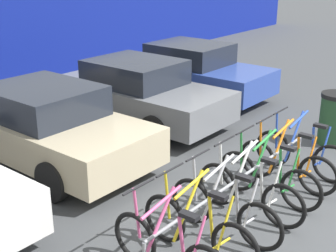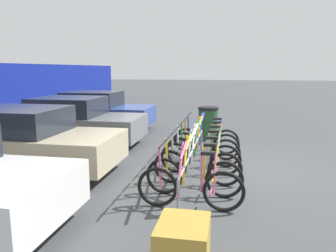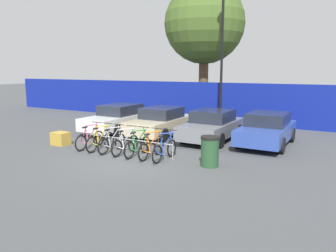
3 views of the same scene
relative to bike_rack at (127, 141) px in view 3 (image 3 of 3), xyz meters
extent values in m
plane|color=#424447|center=(0.66, -0.68, -0.49)|extent=(120.00, 120.00, 0.00)
cube|color=navy|center=(0.66, 8.82, 0.73)|extent=(36.00, 0.16, 2.45)
cylinder|color=gray|center=(0.00, 0.00, 0.06)|extent=(4.06, 0.04, 0.04)
cylinder|color=gray|center=(-2.03, 0.00, -0.22)|extent=(0.04, 0.04, 0.55)
cylinder|color=gray|center=(2.03, 0.00, -0.22)|extent=(0.04, 0.04, 0.55)
torus|color=black|center=(-1.78, -0.68, -0.16)|extent=(0.06, 0.66, 0.66)
torus|color=black|center=(-1.78, 0.38, -0.16)|extent=(0.06, 0.66, 0.66)
cylinder|color=#E55993|center=(-1.78, 0.01, 0.16)|extent=(0.60, 0.04, 0.76)
cylinder|color=#E55993|center=(-1.78, -0.04, 0.47)|extent=(0.68, 0.04, 0.16)
cylinder|color=#E55993|center=(-1.78, -0.33, 0.10)|extent=(0.14, 0.04, 0.63)
cylinder|color=#E55993|center=(-1.78, -0.53, 0.12)|extent=(0.32, 0.03, 0.58)
cylinder|color=#E55993|center=(-1.78, -0.48, -0.19)|extent=(0.40, 0.03, 0.08)
cylinder|color=#E55993|center=(-1.78, 0.33, 0.18)|extent=(0.12, 0.04, 0.69)
cylinder|color=black|center=(-1.78, 0.29, 0.55)|extent=(0.52, 0.03, 0.03)
cube|color=black|center=(-1.78, -0.42, 0.44)|extent=(0.10, 0.22, 0.05)
torus|color=black|center=(-1.22, -0.68, -0.16)|extent=(0.06, 0.66, 0.66)
torus|color=black|center=(-1.22, 0.38, -0.16)|extent=(0.06, 0.66, 0.66)
cylinder|color=yellow|center=(-1.22, 0.01, 0.16)|extent=(0.60, 0.04, 0.76)
cylinder|color=yellow|center=(-1.22, -0.04, 0.47)|extent=(0.68, 0.04, 0.16)
cylinder|color=yellow|center=(-1.22, -0.33, 0.10)|extent=(0.14, 0.04, 0.63)
cylinder|color=yellow|center=(-1.22, -0.53, 0.12)|extent=(0.32, 0.03, 0.58)
cylinder|color=yellow|center=(-1.22, -0.48, -0.19)|extent=(0.40, 0.03, 0.08)
cylinder|color=yellow|center=(-1.22, 0.33, 0.18)|extent=(0.12, 0.04, 0.69)
cylinder|color=black|center=(-1.22, 0.29, 0.55)|extent=(0.52, 0.03, 0.03)
cube|color=black|center=(-1.22, -0.42, 0.44)|extent=(0.10, 0.22, 0.05)
torus|color=black|center=(-0.63, -0.68, -0.16)|extent=(0.06, 0.66, 0.66)
torus|color=black|center=(-0.63, 0.38, -0.16)|extent=(0.06, 0.66, 0.66)
cylinder|color=#B7B7BC|center=(-0.63, 0.01, 0.16)|extent=(0.60, 0.04, 0.76)
cylinder|color=#B7B7BC|center=(-0.63, -0.04, 0.47)|extent=(0.68, 0.04, 0.16)
cylinder|color=#B7B7BC|center=(-0.63, -0.33, 0.10)|extent=(0.14, 0.04, 0.63)
cylinder|color=#B7B7BC|center=(-0.63, -0.53, 0.12)|extent=(0.32, 0.03, 0.58)
cylinder|color=#B7B7BC|center=(-0.63, -0.48, -0.19)|extent=(0.40, 0.03, 0.08)
cylinder|color=#B7B7BC|center=(-0.63, 0.33, 0.18)|extent=(0.12, 0.04, 0.69)
cylinder|color=black|center=(-0.63, 0.29, 0.55)|extent=(0.52, 0.03, 0.03)
cube|color=black|center=(-0.63, -0.42, 0.44)|extent=(0.10, 0.22, 0.05)
torus|color=black|center=(0.02, -0.68, -0.16)|extent=(0.06, 0.66, 0.66)
torus|color=black|center=(0.02, 0.38, -0.16)|extent=(0.06, 0.66, 0.66)
cylinder|color=silver|center=(0.02, 0.01, 0.16)|extent=(0.60, 0.04, 0.76)
cylinder|color=silver|center=(0.02, -0.04, 0.47)|extent=(0.68, 0.04, 0.16)
cylinder|color=silver|center=(0.02, -0.33, 0.10)|extent=(0.14, 0.04, 0.63)
cylinder|color=silver|center=(0.02, -0.53, 0.12)|extent=(0.32, 0.03, 0.58)
cylinder|color=silver|center=(0.02, -0.48, -0.19)|extent=(0.40, 0.03, 0.08)
cylinder|color=silver|center=(0.02, 0.33, 0.18)|extent=(0.12, 0.04, 0.69)
cylinder|color=black|center=(0.02, 0.29, 0.55)|extent=(0.52, 0.03, 0.03)
cube|color=black|center=(0.02, -0.42, 0.44)|extent=(0.10, 0.22, 0.05)
torus|color=black|center=(0.60, -0.68, -0.16)|extent=(0.06, 0.66, 0.66)
torus|color=black|center=(0.60, 0.38, -0.16)|extent=(0.06, 0.66, 0.66)
cylinder|color=#288438|center=(0.60, 0.01, 0.16)|extent=(0.60, 0.04, 0.76)
cylinder|color=#288438|center=(0.60, -0.04, 0.47)|extent=(0.68, 0.04, 0.16)
cylinder|color=#288438|center=(0.60, -0.33, 0.10)|extent=(0.14, 0.04, 0.63)
cylinder|color=#288438|center=(0.60, -0.53, 0.12)|extent=(0.32, 0.03, 0.58)
cylinder|color=#288438|center=(0.60, -0.48, -0.19)|extent=(0.40, 0.03, 0.08)
cylinder|color=#288438|center=(0.60, 0.33, 0.18)|extent=(0.12, 0.04, 0.69)
cylinder|color=black|center=(0.60, 0.29, 0.55)|extent=(0.52, 0.03, 0.03)
cube|color=black|center=(0.60, -0.42, 0.44)|extent=(0.10, 0.22, 0.05)
torus|color=black|center=(1.21, -0.68, -0.16)|extent=(0.06, 0.66, 0.66)
torus|color=black|center=(1.21, 0.38, -0.16)|extent=(0.06, 0.66, 0.66)
cylinder|color=orange|center=(1.21, 0.01, 0.16)|extent=(0.60, 0.04, 0.76)
cylinder|color=orange|center=(1.21, -0.04, 0.47)|extent=(0.68, 0.04, 0.16)
cylinder|color=orange|center=(1.21, -0.33, 0.10)|extent=(0.14, 0.04, 0.63)
cylinder|color=orange|center=(1.21, -0.53, 0.12)|extent=(0.32, 0.03, 0.58)
cylinder|color=orange|center=(1.21, -0.48, -0.19)|extent=(0.40, 0.03, 0.08)
cylinder|color=orange|center=(1.21, 0.33, 0.18)|extent=(0.12, 0.04, 0.69)
cylinder|color=black|center=(1.21, 0.29, 0.55)|extent=(0.52, 0.03, 0.03)
cube|color=black|center=(1.21, -0.42, 0.44)|extent=(0.10, 0.22, 0.05)
torus|color=black|center=(1.78, -0.68, -0.16)|extent=(0.06, 0.66, 0.66)
torus|color=black|center=(1.78, 0.38, -0.16)|extent=(0.06, 0.66, 0.66)
cylinder|color=#284CB7|center=(1.78, 0.01, 0.16)|extent=(0.60, 0.04, 0.76)
cylinder|color=#284CB7|center=(1.78, -0.04, 0.47)|extent=(0.68, 0.04, 0.16)
cylinder|color=#284CB7|center=(1.78, -0.33, 0.10)|extent=(0.14, 0.04, 0.63)
cylinder|color=#284CB7|center=(1.78, -0.53, 0.12)|extent=(0.32, 0.03, 0.58)
cylinder|color=#284CB7|center=(1.78, -0.48, -0.19)|extent=(0.40, 0.03, 0.08)
cylinder|color=#284CB7|center=(1.78, 0.33, 0.18)|extent=(0.12, 0.04, 0.69)
cylinder|color=black|center=(1.78, 0.29, 0.55)|extent=(0.52, 0.03, 0.03)
cube|color=black|center=(1.78, -0.42, 0.44)|extent=(0.10, 0.22, 0.05)
cube|color=silver|center=(-3.15, 3.60, 0.07)|extent=(1.80, 4.55, 0.62)
cube|color=#1E232D|center=(-3.15, 3.71, 0.64)|extent=(1.58, 2.09, 0.52)
cylinder|color=black|center=(-4.00, 4.92, -0.17)|extent=(0.20, 0.64, 0.64)
cylinder|color=black|center=(-2.29, 4.92, -0.17)|extent=(0.20, 0.64, 0.64)
cylinder|color=black|center=(-4.00, 2.28, -0.17)|extent=(0.20, 0.64, 0.64)
cylinder|color=black|center=(-2.29, 2.28, -0.17)|extent=(0.20, 0.64, 0.64)
cube|color=#C1B28E|center=(-0.58, 3.55, 0.07)|extent=(1.80, 4.07, 0.62)
cube|color=#1E232D|center=(-0.58, 3.66, 0.64)|extent=(1.58, 1.87, 0.52)
cylinder|color=black|center=(-1.44, 4.73, -0.17)|extent=(0.20, 0.64, 0.64)
cylinder|color=black|center=(0.27, 4.73, -0.17)|extent=(0.20, 0.64, 0.64)
cylinder|color=black|center=(-1.44, 2.37, -0.17)|extent=(0.20, 0.64, 0.64)
cylinder|color=black|center=(0.27, 2.37, -0.17)|extent=(0.20, 0.64, 0.64)
cube|color=slate|center=(2.02, 3.76, 0.07)|extent=(1.80, 4.09, 0.62)
cube|color=#1E232D|center=(2.02, 3.86, 0.64)|extent=(1.58, 1.88, 0.52)
cylinder|color=black|center=(1.17, 4.94, -0.17)|extent=(0.20, 0.64, 0.64)
cylinder|color=black|center=(2.88, 4.94, -0.17)|extent=(0.20, 0.64, 0.64)
cylinder|color=black|center=(1.17, 2.57, -0.17)|extent=(0.20, 0.64, 0.64)
cylinder|color=black|center=(2.88, 2.57, -0.17)|extent=(0.20, 0.64, 0.64)
cube|color=#2D479E|center=(4.43, 4.05, 0.07)|extent=(1.80, 4.09, 0.62)
cube|color=#1E232D|center=(4.43, 4.15, 0.64)|extent=(1.58, 1.88, 0.52)
cylinder|color=black|center=(3.57, 5.23, -0.17)|extent=(0.20, 0.64, 0.64)
cylinder|color=black|center=(5.28, 5.23, -0.17)|extent=(0.20, 0.64, 0.64)
cylinder|color=black|center=(3.57, 2.86, -0.17)|extent=(0.20, 0.64, 0.64)
cylinder|color=black|center=(5.28, 2.86, -0.17)|extent=(0.20, 0.64, 0.64)
cylinder|color=black|center=(0.91, 7.83, 3.11)|extent=(0.14, 0.14, 7.20)
cylinder|color=#234728|center=(3.49, -0.08, -0.02)|extent=(0.60, 0.60, 0.95)
cylinder|color=black|center=(3.49, -0.08, 0.50)|extent=(0.63, 0.63, 0.08)
cube|color=#B28C33|center=(-3.37, -0.27, -0.22)|extent=(0.70, 0.56, 0.55)
cylinder|color=brown|center=(-1.39, 10.62, 1.63)|extent=(0.63, 0.63, 4.24)
sphere|color=#425B23|center=(-1.39, 10.62, 5.73)|extent=(5.29, 5.29, 5.29)
camera|label=1|loc=(-5.26, -2.95, 3.01)|focal=50.00mm
camera|label=2|loc=(-6.66, -0.72, 1.71)|focal=35.00mm
camera|label=3|loc=(7.51, -10.07, 2.74)|focal=35.00mm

